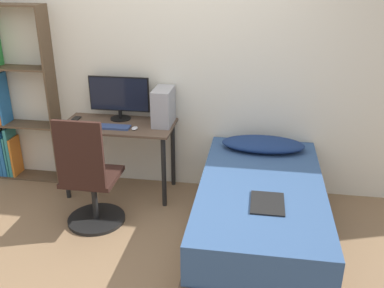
# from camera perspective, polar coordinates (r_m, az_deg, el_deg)

# --- Properties ---
(ground_plane) EXTENTS (14.00, 14.00, 0.00)m
(ground_plane) POSITION_cam_1_polar(r_m,az_deg,el_deg) (3.48, -7.13, -15.15)
(ground_plane) COLOR #846647
(wall_back) EXTENTS (8.00, 0.05, 2.50)m
(wall_back) POSITION_cam_1_polar(r_m,az_deg,el_deg) (4.14, -2.88, 10.57)
(wall_back) COLOR silver
(wall_back) RESTS_ON ground_plane
(desk) EXTENTS (1.07, 0.53, 0.72)m
(desk) POSITION_cam_1_polar(r_m,az_deg,el_deg) (4.19, -9.72, 1.08)
(desk) COLOR brown
(desk) RESTS_ON ground_plane
(bookshelf) EXTENTS (0.72, 0.23, 1.79)m
(bookshelf) POSITION_cam_1_polar(r_m,az_deg,el_deg) (4.75, -23.38, 5.27)
(bookshelf) COLOR brown
(bookshelf) RESTS_ON ground_plane
(office_chair) EXTENTS (0.51, 0.51, 1.02)m
(office_chair) POSITION_cam_1_polar(r_m,az_deg,el_deg) (3.76, -13.44, -5.37)
(office_chair) COLOR black
(office_chair) RESTS_ON ground_plane
(bed) EXTENTS (1.00, 1.85, 0.55)m
(bed) POSITION_cam_1_polar(r_m,az_deg,el_deg) (3.54, 9.02, -9.15)
(bed) COLOR #4C3D2D
(bed) RESTS_ON ground_plane
(pillow) EXTENTS (0.76, 0.36, 0.11)m
(pillow) POSITION_cam_1_polar(r_m,az_deg,el_deg) (3.98, 9.44, -0.01)
(pillow) COLOR navy
(pillow) RESTS_ON bed
(magazine) EXTENTS (0.24, 0.32, 0.01)m
(magazine) POSITION_cam_1_polar(r_m,az_deg,el_deg) (3.13, 10.02, -7.78)
(magazine) COLOR black
(magazine) RESTS_ON bed
(monitor) EXTENTS (0.60, 0.20, 0.42)m
(monitor) POSITION_cam_1_polar(r_m,az_deg,el_deg) (4.22, -9.69, 6.30)
(monitor) COLOR black
(monitor) RESTS_ON desk
(keyboard) EXTENTS (0.41, 0.12, 0.02)m
(keyboard) POSITION_cam_1_polar(r_m,az_deg,el_deg) (4.07, -11.07, 2.28)
(keyboard) COLOR #33477A
(keyboard) RESTS_ON desk
(pc_tower) EXTENTS (0.17, 0.33, 0.35)m
(pc_tower) POSITION_cam_1_polar(r_m,az_deg,el_deg) (4.05, -3.84, 5.01)
(pc_tower) COLOR #99999E
(pc_tower) RESTS_ON desk
(mouse) EXTENTS (0.06, 0.09, 0.02)m
(mouse) POSITION_cam_1_polar(r_m,az_deg,el_deg) (3.99, -7.65, 2.10)
(mouse) COLOR silver
(mouse) RESTS_ON desk
(phone) EXTENTS (0.07, 0.14, 0.01)m
(phone) POSITION_cam_1_polar(r_m,az_deg,el_deg) (4.36, -15.28, 3.23)
(phone) COLOR black
(phone) RESTS_ON desk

